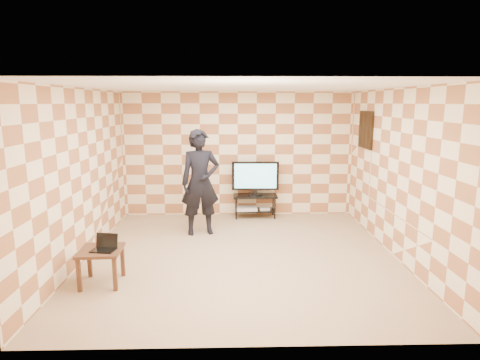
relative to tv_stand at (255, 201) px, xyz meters
name	(u,v)px	position (x,y,z in m)	size (l,w,h in m)	color
floor	(241,256)	(-0.37, -2.24, -0.36)	(5.00, 5.00, 0.00)	tan
wall_back	(238,155)	(-0.37, 0.26, 0.99)	(5.00, 0.02, 2.70)	#F7E5BC
wall_front	(248,221)	(-0.37, -4.74, 0.99)	(5.00, 0.02, 2.70)	#F7E5BC
wall_left	(81,176)	(-2.87, -2.24, 0.99)	(0.02, 5.00, 2.70)	#F7E5BC
wall_right	(398,174)	(2.13, -2.24, 0.99)	(0.02, 5.00, 2.70)	#F7E5BC
ceiling	(241,87)	(-0.37, -2.24, 2.34)	(5.00, 5.00, 0.02)	white
wall_art	(366,130)	(2.10, -0.69, 1.59)	(0.04, 0.72, 0.72)	black
tv_stand	(255,201)	(0.00, 0.00, 0.00)	(0.94, 0.42, 0.50)	black
tv	(255,177)	(0.00, 0.00, 0.54)	(1.01, 0.20, 0.73)	black
dvd_player	(246,208)	(-0.19, -0.02, -0.16)	(0.44, 0.32, 0.07)	silver
game_console	(265,209)	(0.21, -0.01, -0.17)	(0.21, 0.16, 0.05)	silver
side_table	(101,255)	(-2.32, -3.21, 0.05)	(0.58, 0.58, 0.50)	#3A2819
laptop	(105,246)	(-2.25, -3.22, 0.18)	(0.35, 0.30, 0.21)	black
person	(200,182)	(-1.10, -1.06, 0.63)	(0.73, 0.48, 1.99)	black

